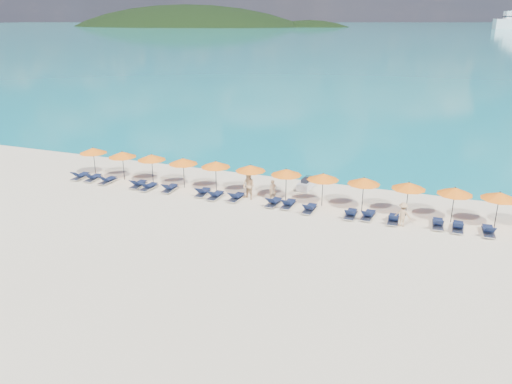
% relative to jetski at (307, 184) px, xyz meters
% --- Properties ---
extents(ground, '(1400.00, 1400.00, 0.00)m').
position_rel_jetski_xyz_m(ground, '(-1.89, -8.30, -0.32)').
color(ground, beige).
extents(sea, '(1600.00, 1300.00, 0.01)m').
position_rel_jetski_xyz_m(sea, '(-1.89, 651.70, -0.31)').
color(sea, '#1FA9B2').
rests_on(sea, ground).
extents(headland_main, '(374.00, 242.00, 126.50)m').
position_rel_jetski_xyz_m(headland_main, '(-301.89, 531.70, -38.32)').
color(headland_main, black).
rests_on(headland_main, ground).
extents(headland_small, '(162.00, 126.00, 85.50)m').
position_rel_jetski_xyz_m(headland_small, '(-151.89, 551.70, -35.32)').
color(headland_small, black).
rests_on(headland_small, ground).
extents(jetski, '(0.95, 2.23, 0.78)m').
position_rel_jetski_xyz_m(jetski, '(0.00, 0.00, 0.00)').
color(jetski, silver).
rests_on(jetski, ground).
extents(beachgoer_a, '(0.64, 0.61, 1.48)m').
position_rel_jetski_xyz_m(beachgoer_a, '(-1.41, -3.42, 0.42)').
color(beachgoer_a, tan).
rests_on(beachgoer_a, ground).
extents(beachgoer_b, '(1.03, 0.79, 1.88)m').
position_rel_jetski_xyz_m(beachgoer_b, '(-3.06, -3.68, 0.62)').
color(beachgoer_b, tan).
rests_on(beachgoer_b, ground).
extents(beachgoer_c, '(1.01, 0.57, 1.49)m').
position_rel_jetski_xyz_m(beachgoer_c, '(7.21, -4.69, 0.43)').
color(beachgoer_c, tan).
rests_on(beachgoer_c, ground).
extents(umbrella_0, '(2.10, 2.10, 2.28)m').
position_rel_jetski_xyz_m(umbrella_0, '(-16.33, -3.00, 1.70)').
color(umbrella_0, black).
rests_on(umbrella_0, ground).
extents(umbrella_1, '(2.10, 2.10, 2.28)m').
position_rel_jetski_xyz_m(umbrella_1, '(-13.53, -3.15, 1.70)').
color(umbrella_1, black).
rests_on(umbrella_1, ground).
extents(umbrella_2, '(2.10, 2.10, 2.28)m').
position_rel_jetski_xyz_m(umbrella_2, '(-11.04, -3.05, 1.70)').
color(umbrella_2, black).
rests_on(umbrella_2, ground).
extents(umbrella_3, '(2.10, 2.10, 2.28)m').
position_rel_jetski_xyz_m(umbrella_3, '(-8.35, -3.13, 1.70)').
color(umbrella_3, black).
rests_on(umbrella_3, ground).
extents(umbrella_4, '(2.10, 2.10, 2.28)m').
position_rel_jetski_xyz_m(umbrella_4, '(-5.83, -3.01, 1.70)').
color(umbrella_4, black).
rests_on(umbrella_4, ground).
extents(umbrella_5, '(2.10, 2.10, 2.28)m').
position_rel_jetski_xyz_m(umbrella_5, '(-3.20, -2.97, 1.70)').
color(umbrella_5, black).
rests_on(umbrella_5, ground).
extents(umbrella_6, '(2.10, 2.10, 2.28)m').
position_rel_jetski_xyz_m(umbrella_6, '(-0.62, -3.00, 1.70)').
color(umbrella_6, black).
rests_on(umbrella_6, ground).
extents(umbrella_7, '(2.10, 2.10, 2.28)m').
position_rel_jetski_xyz_m(umbrella_7, '(1.92, -3.10, 1.70)').
color(umbrella_7, black).
rests_on(umbrella_7, ground).
extents(umbrella_8, '(2.10, 2.10, 2.28)m').
position_rel_jetski_xyz_m(umbrella_8, '(4.54, -3.02, 1.70)').
color(umbrella_8, black).
rests_on(umbrella_8, ground).
extents(umbrella_9, '(2.10, 2.10, 2.28)m').
position_rel_jetski_xyz_m(umbrella_9, '(7.27, -2.97, 1.70)').
color(umbrella_9, black).
rests_on(umbrella_9, ground).
extents(umbrella_10, '(2.10, 2.10, 2.28)m').
position_rel_jetski_xyz_m(umbrella_10, '(9.93, -2.99, 1.70)').
color(umbrella_10, black).
rests_on(umbrella_10, ground).
extents(umbrella_11, '(2.10, 2.10, 2.28)m').
position_rel_jetski_xyz_m(umbrella_11, '(12.35, -2.95, 1.70)').
color(umbrella_11, black).
rests_on(umbrella_11, ground).
extents(lounger_0, '(0.71, 1.73, 0.66)m').
position_rel_jetski_xyz_m(lounger_0, '(-16.84, -4.19, -0.08)').
color(lounger_0, silver).
rests_on(lounger_0, ground).
extents(lounger_1, '(0.76, 1.74, 0.66)m').
position_rel_jetski_xyz_m(lounger_1, '(-15.65, -4.19, -0.08)').
color(lounger_1, silver).
rests_on(lounger_1, ground).
extents(lounger_2, '(0.64, 1.71, 0.66)m').
position_rel_jetski_xyz_m(lounger_2, '(-14.23, -4.32, -0.08)').
color(lounger_2, silver).
rests_on(lounger_2, ground).
extents(lounger_3, '(0.71, 1.73, 0.66)m').
position_rel_jetski_xyz_m(lounger_3, '(-11.55, -4.26, -0.08)').
color(lounger_3, silver).
rests_on(lounger_3, ground).
extents(lounger_4, '(0.72, 1.73, 0.66)m').
position_rel_jetski_xyz_m(lounger_4, '(-10.54, -4.47, -0.08)').
color(lounger_4, silver).
rests_on(lounger_4, ground).
extents(lounger_5, '(0.72, 1.74, 0.66)m').
position_rel_jetski_xyz_m(lounger_5, '(-8.93, -4.22, -0.08)').
color(lounger_5, silver).
rests_on(lounger_5, ground).
extents(lounger_6, '(0.74, 1.74, 0.66)m').
position_rel_jetski_xyz_m(lounger_6, '(-6.34, -4.13, -0.08)').
color(lounger_6, silver).
rests_on(lounger_6, ground).
extents(lounger_7, '(0.67, 1.72, 0.66)m').
position_rel_jetski_xyz_m(lounger_7, '(-5.23, -4.39, -0.08)').
color(lounger_7, silver).
rests_on(lounger_7, ground).
extents(lounger_8, '(0.72, 1.73, 0.66)m').
position_rel_jetski_xyz_m(lounger_8, '(-3.77, -4.19, -0.08)').
color(lounger_8, silver).
rests_on(lounger_8, ground).
extents(lounger_9, '(0.79, 1.75, 0.66)m').
position_rel_jetski_xyz_m(lounger_9, '(-1.06, -4.23, -0.08)').
color(lounger_9, silver).
rests_on(lounger_9, ground).
extents(lounger_10, '(0.66, 1.71, 0.66)m').
position_rel_jetski_xyz_m(lounger_10, '(-0.06, -4.17, -0.08)').
color(lounger_10, silver).
rests_on(lounger_10, ground).
extents(lounger_11, '(0.67, 1.72, 0.66)m').
position_rel_jetski_xyz_m(lounger_11, '(1.46, -4.48, -0.08)').
color(lounger_11, silver).
rests_on(lounger_11, ground).
extents(lounger_12, '(0.62, 1.70, 0.66)m').
position_rel_jetski_xyz_m(lounger_12, '(4.09, -4.44, -0.08)').
color(lounger_12, silver).
rests_on(lounger_12, ground).
extents(lounger_13, '(0.79, 1.75, 0.66)m').
position_rel_jetski_xyz_m(lounger_13, '(5.13, -4.25, -0.08)').
color(lounger_13, silver).
rests_on(lounger_13, ground).
extents(lounger_14, '(0.68, 1.72, 0.66)m').
position_rel_jetski_xyz_m(lounger_14, '(6.67, -4.36, -0.08)').
color(lounger_14, silver).
rests_on(lounger_14, ground).
extents(lounger_15, '(0.71, 1.73, 0.66)m').
position_rel_jetski_xyz_m(lounger_15, '(9.22, -4.12, -0.08)').
color(lounger_15, silver).
rests_on(lounger_15, ground).
extents(lounger_16, '(0.65, 1.71, 0.66)m').
position_rel_jetski_xyz_m(lounger_16, '(10.33, -4.19, -0.08)').
color(lounger_16, silver).
rests_on(lounger_16, ground).
extents(lounger_17, '(0.72, 1.74, 0.66)m').
position_rel_jetski_xyz_m(lounger_17, '(11.96, -4.17, -0.08)').
color(lounger_17, silver).
rests_on(lounger_17, ground).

